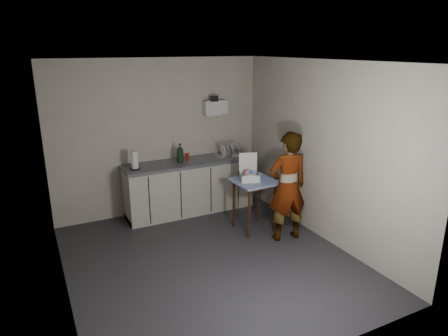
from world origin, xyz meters
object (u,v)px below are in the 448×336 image
standing_man (287,187)px  dark_bottle (179,156)px  soda_can (187,157)px  paper_towel (135,161)px  dish_rack (227,154)px  side_table (254,187)px  soap_bottle (180,153)px  kitchen_counter (190,188)px  bakery_box (249,174)px

standing_man → dark_bottle: size_ratio=7.41×
standing_man → soda_can: 1.90m
soda_can → paper_towel: 0.94m
paper_towel → dish_rack: 1.63m
dish_rack → side_table: bearing=-94.1°
dish_rack → soap_bottle: bearing=176.4°
side_table → soda_can: 1.36m
soap_bottle → dish_rack: 0.86m
side_table → dish_rack: bearing=84.0°
kitchen_counter → side_table: 1.30m
standing_man → dark_bottle: 1.93m
paper_towel → dish_rack: size_ratio=0.78×
dark_bottle → bakery_box: bearing=-54.3°
standing_man → bakery_box: 0.65m
dish_rack → soda_can: bearing=170.5°
soap_bottle → bakery_box: bearing=-55.2°
dark_bottle → side_table: bearing=-53.9°
kitchen_counter → dark_bottle: dark_bottle is taller
kitchen_counter → dark_bottle: bearing=-177.0°
soda_can → bakery_box: bearing=-62.6°
side_table → paper_towel: 1.92m
kitchen_counter → dish_rack: size_ratio=5.95×
soap_bottle → bakery_box: 1.28m
kitchen_counter → paper_towel: bearing=-177.1°
soda_can → bakery_box: 1.25m
dish_rack → kitchen_counter: bearing=175.2°
kitchen_counter → paper_towel: size_ratio=7.66×
soda_can → paper_towel: bearing=-173.4°
soap_bottle → paper_towel: soap_bottle is taller
side_table → dark_bottle: (-0.80, 1.10, 0.32)m
standing_man → bakery_box: standing_man is taller
kitchen_counter → standing_man: 1.88m
bakery_box → dish_rack: bearing=102.3°
side_table → soda_can: (-0.63, 1.17, 0.27)m
side_table → paper_towel: (-1.56, 1.06, 0.35)m
paper_towel → dish_rack: paper_towel is taller
standing_man → soap_bottle: size_ratio=5.10×
soda_can → standing_man: bearing=-61.9°
side_table → standing_man: (0.26, -0.50, 0.12)m
standing_man → dish_rack: bearing=-76.5°
soda_can → dish_rack: bearing=-9.5°
kitchen_counter → soda_can: soda_can is taller
standing_man → dish_rack: (-0.19, 1.55, 0.15)m
side_table → paper_towel: paper_towel is taller
kitchen_counter → bakery_box: size_ratio=5.64×
dark_bottle → paper_towel: 0.76m
side_table → standing_man: size_ratio=0.49×
soap_bottle → paper_towel: (-0.78, -0.04, -0.02)m
standing_man → soap_bottle: 1.93m
standing_man → soap_bottle: (-1.04, 1.60, 0.25)m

